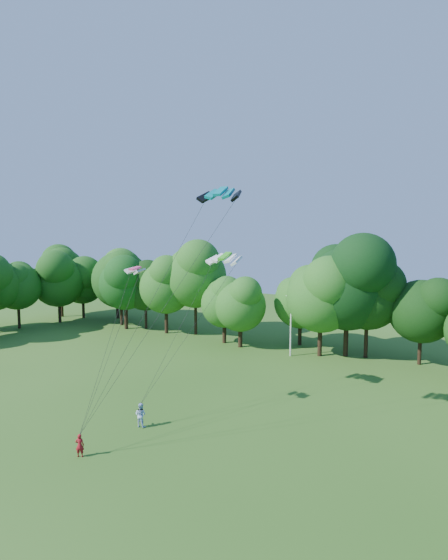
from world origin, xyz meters
The scene contains 9 objects.
ground centered at (0.00, 0.00, 0.00)m, with size 160.00×160.00×0.00m, color #285717.
utility_pole centered at (-1.11, 32.71, 3.80)m, with size 1.47×0.25×7.34m.
kite_flyer_left centered at (-2.94, 3.63, 0.77)m, with size 0.56×0.37×1.54m, color maroon.
kite_flyer_right centered at (-2.73, 9.05, 0.91)m, with size 0.89×0.69×1.82m, color #B2C8F7.
kite_teal centered at (3.03, 11.20, 17.26)m, with size 3.04×1.55×0.76m.
kite_green centered at (-0.66, 17.52, 12.49)m, with size 3.16×1.55×0.71m.
kite_pink centered at (-4.08, 10.17, 11.78)m, with size 1.82×1.10×0.30m.
tree_back_west centered at (-28.36, 33.08, 7.83)m, with size 8.62×8.62×12.53m.
tree_back_center centered at (4.41, 36.21, 9.69)m, with size 10.66×10.66×15.51m.
Camera 1 is at (19.42, -14.03, 14.36)m, focal length 28.00 mm.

